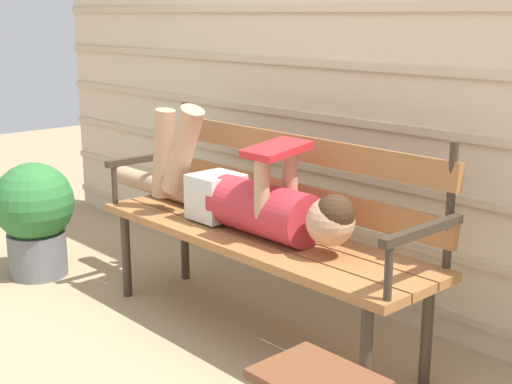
{
  "coord_description": "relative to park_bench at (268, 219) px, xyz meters",
  "views": [
    {
      "loc": [
        2.14,
        -1.86,
        1.37
      ],
      "look_at": [
        0.0,
        0.1,
        0.65
      ],
      "focal_mm": 49.92,
      "sensor_mm": 36.0,
      "label": 1
    }
  ],
  "objects": [
    {
      "name": "potted_plant",
      "position": [
        -1.34,
        -0.44,
        -0.17
      ],
      "size": [
        0.42,
        0.42,
        0.62
      ],
      "color": "slate",
      "rests_on": "ground"
    },
    {
      "name": "reclining_person",
      "position": [
        -0.1,
        -0.07,
        0.1
      ],
      "size": [
        1.67,
        0.25,
        0.52
      ],
      "color": "#B72D38"
    },
    {
      "name": "park_bench",
      "position": [
        0.0,
        0.0,
        0.0
      ],
      "size": [
        1.72,
        0.48,
        0.94
      ],
      "color": "#9E6638",
      "rests_on": "ground"
    },
    {
      "name": "house_siding",
      "position": [
        -0.0,
        0.53,
        0.63
      ],
      "size": [
        5.04,
        0.08,
        2.29
      ],
      "color": "beige",
      "rests_on": "ground"
    },
    {
      "name": "ground_plane",
      "position": [
        -0.0,
        -0.17,
        -0.51
      ],
      "size": [
        12.0,
        12.0,
        0.0
      ],
      "primitive_type": "plane",
      "color": "tan"
    }
  ]
}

